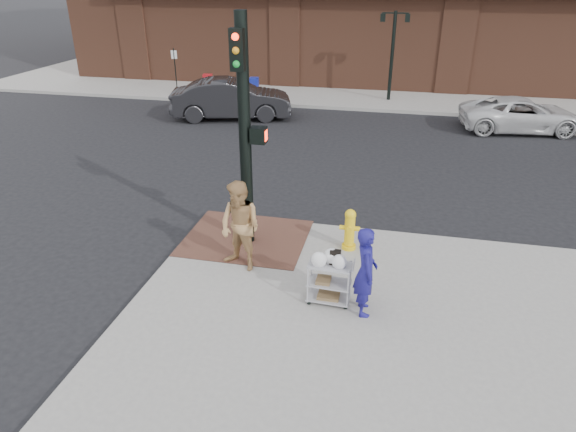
% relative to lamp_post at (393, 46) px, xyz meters
% --- Properties ---
extents(ground, '(220.00, 220.00, 0.00)m').
position_rel_lamp_post_xyz_m(ground, '(-2.00, -16.00, -2.62)').
color(ground, black).
rests_on(ground, ground).
extents(sidewalk_far, '(65.00, 36.00, 0.15)m').
position_rel_lamp_post_xyz_m(sidewalk_far, '(10.50, 16.00, -2.54)').
color(sidewalk_far, gray).
rests_on(sidewalk_far, ground).
extents(brick_curb_ramp, '(2.80, 2.40, 0.01)m').
position_rel_lamp_post_xyz_m(brick_curb_ramp, '(-2.60, -15.10, -2.46)').
color(brick_curb_ramp, brown).
rests_on(brick_curb_ramp, sidewalk_near).
extents(lamp_post, '(1.32, 0.22, 4.00)m').
position_rel_lamp_post_xyz_m(lamp_post, '(0.00, 0.00, 0.00)').
color(lamp_post, black).
rests_on(lamp_post, sidewalk_far).
extents(parking_sign, '(0.05, 0.05, 2.20)m').
position_rel_lamp_post_xyz_m(parking_sign, '(-10.50, -1.00, -1.37)').
color(parking_sign, black).
rests_on(parking_sign, sidewalk_far).
extents(traffic_signal_pole, '(0.61, 0.51, 5.00)m').
position_rel_lamp_post_xyz_m(traffic_signal_pole, '(-2.48, -15.23, 0.21)').
color(traffic_signal_pole, black).
rests_on(traffic_signal_pole, sidewalk_near).
extents(woman_blue, '(0.53, 0.69, 1.71)m').
position_rel_lamp_post_xyz_m(woman_blue, '(0.34, -17.37, -1.61)').
color(woman_blue, navy).
rests_on(woman_blue, sidewalk_near).
extents(pedestrian_tan, '(1.14, 1.04, 1.92)m').
position_rel_lamp_post_xyz_m(pedestrian_tan, '(-2.31, -16.37, -1.51)').
color(pedestrian_tan, tan).
rests_on(pedestrian_tan, sidewalk_near).
extents(sedan_dark, '(5.35, 3.04, 1.67)m').
position_rel_lamp_post_xyz_m(sedan_dark, '(-6.46, -4.44, -1.78)').
color(sedan_dark, black).
rests_on(sedan_dark, ground).
extents(minivan_white, '(4.94, 2.72, 1.31)m').
position_rel_lamp_post_xyz_m(minivan_white, '(5.34, -3.76, -1.96)').
color(minivan_white, silver).
rests_on(minivan_white, ground).
extents(utility_cart, '(0.81, 0.48, 1.11)m').
position_rel_lamp_post_xyz_m(utility_cart, '(-0.33, -17.22, -1.97)').
color(utility_cart, '#A1A0A6').
rests_on(utility_cart, sidewalk_near).
extents(fire_hydrant, '(0.45, 0.32, 0.96)m').
position_rel_lamp_post_xyz_m(fire_hydrant, '(-0.19, -15.06, -1.98)').
color(fire_hydrant, yellow).
rests_on(fire_hydrant, sidewalk_near).
extents(newsbox_red, '(0.49, 0.46, 1.02)m').
position_rel_lamp_post_xyz_m(newsbox_red, '(-8.82, -0.99, -1.96)').
color(newsbox_red, '#B0141A').
rests_on(newsbox_red, sidewalk_far).
extents(newsbox_blue, '(0.47, 0.43, 0.98)m').
position_rel_lamp_post_xyz_m(newsbox_blue, '(-6.40, -1.12, -1.98)').
color(newsbox_blue, '#172299').
rests_on(newsbox_blue, sidewalk_far).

